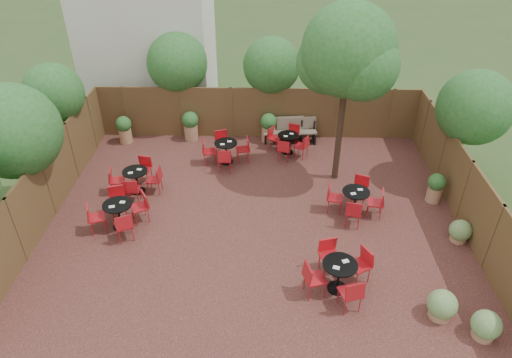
{
  "coord_description": "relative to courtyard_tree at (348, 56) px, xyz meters",
  "views": [
    {
      "loc": [
        0.3,
        -10.92,
        8.59
      ],
      "look_at": [
        0.04,
        0.5,
        1.0
      ],
      "focal_mm": 32.53,
      "sensor_mm": 36.0,
      "label": 1
    }
  ],
  "objects": [
    {
      "name": "ground",
      "position": [
        -2.64,
        -2.14,
        -4.18
      ],
      "size": [
        80.0,
        80.0,
        0.0
      ],
      "primitive_type": "plane",
      "color": "#354F23",
      "rests_on": "ground"
    },
    {
      "name": "overhang_foliage",
      "position": [
        -4.38,
        0.58,
        -1.51
      ],
      "size": [
        15.53,
        10.26,
        2.59
      ],
      "color": "#1F571C",
      "rests_on": "ground"
    },
    {
      "name": "park_bench_right",
      "position": [
        -1.17,
        2.49,
        -3.68
      ],
      "size": [
        1.54,
        0.66,
        0.92
      ],
      "rotation": [
        0.0,
        0.0,
        0.12
      ],
      "color": "brown",
      "rests_on": "courtyard_paving"
    },
    {
      "name": "planters",
      "position": [
        -3.43,
        1.77,
        -3.57
      ],
      "size": [
        11.06,
        4.39,
        1.13
      ],
      "color": "#9C714E",
      "rests_on": "courtyard_paving"
    },
    {
      "name": "low_shrubs",
      "position": [
        2.36,
        -5.24,
        -3.82
      ],
      "size": [
        1.98,
        3.84,
        0.73
      ],
      "color": "#9C714E",
      "rests_on": "courtyard_paving"
    },
    {
      "name": "bistro_tables",
      "position": [
        -3.04,
        -1.58,
        -3.69
      ],
      "size": [
        8.5,
        8.25,
        0.96
      ],
      "color": "black",
      "rests_on": "courtyard_paving"
    },
    {
      "name": "courtyard_paving",
      "position": [
        -2.64,
        -2.14,
        -4.17
      ],
      "size": [
        12.0,
        10.0,
        0.02
      ],
      "primitive_type": "cube",
      "color": "#361916",
      "rests_on": "ground"
    },
    {
      "name": "fence_right",
      "position": [
        3.36,
        -2.14,
        -3.18
      ],
      "size": [
        0.08,
        10.0,
        2.0
      ],
      "primitive_type": "cube",
      "color": "#4D341C",
      "rests_on": "ground"
    },
    {
      "name": "fence_left",
      "position": [
        -8.64,
        -2.14,
        -3.18
      ],
      "size": [
        0.08,
        10.0,
        2.0
      ],
      "primitive_type": "cube",
      "color": "#4D341C",
      "rests_on": "ground"
    },
    {
      "name": "neighbour_building",
      "position": [
        -7.14,
        5.86,
        -0.18
      ],
      "size": [
        5.0,
        4.0,
        8.0
      ],
      "primitive_type": "cube",
      "color": "beige",
      "rests_on": "ground"
    },
    {
      "name": "courtyard_tree",
      "position": [
        0.0,
        0.0,
        0.0
      ],
      "size": [
        2.86,
        2.77,
        5.71
      ],
      "rotation": [
        0.0,
        0.0,
        -0.13
      ],
      "color": "black",
      "rests_on": "courtyard_paving"
    },
    {
      "name": "fence_back",
      "position": [
        -2.64,
        2.86,
        -3.18
      ],
      "size": [
        12.0,
        0.08,
        2.0
      ],
      "primitive_type": "cube",
      "color": "#4D341C",
      "rests_on": "ground"
    },
    {
      "name": "park_bench_left",
      "position": [
        -1.66,
        2.49,
        -3.67
      ],
      "size": [
        1.57,
        0.67,
        0.94
      ],
      "rotation": [
        0.0,
        0.0,
        0.12
      ],
      "color": "brown",
      "rests_on": "courtyard_paving"
    }
  ]
}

